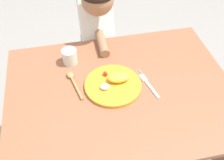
% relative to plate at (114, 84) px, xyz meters
% --- Properties ---
extents(dining_table, '(1.10, 0.83, 0.76)m').
position_rel_plate_xyz_m(dining_table, '(0.03, -0.03, -0.18)').
color(dining_table, '#92593E').
rests_on(dining_table, ground_plane).
extents(plate, '(0.28, 0.28, 0.06)m').
position_rel_plate_xyz_m(plate, '(0.00, 0.00, 0.00)').
color(plate, orange).
rests_on(plate, dining_table).
extents(fork, '(0.07, 0.21, 0.01)m').
position_rel_plate_xyz_m(fork, '(0.17, -0.02, -0.01)').
color(fork, silver).
rests_on(fork, dining_table).
extents(spoon, '(0.07, 0.20, 0.02)m').
position_rel_plate_xyz_m(spoon, '(-0.19, 0.07, -0.01)').
color(spoon, '#AC824A').
rests_on(spoon, dining_table).
extents(drinking_cup, '(0.08, 0.08, 0.08)m').
position_rel_plate_xyz_m(drinking_cup, '(-0.19, 0.22, 0.03)').
color(drinking_cup, silver).
rests_on(drinking_cup, dining_table).
extents(person, '(0.20, 0.45, 1.08)m').
position_rel_plate_xyz_m(person, '(-0.00, 0.51, -0.18)').
color(person, '#454B6F').
rests_on(person, ground_plane).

